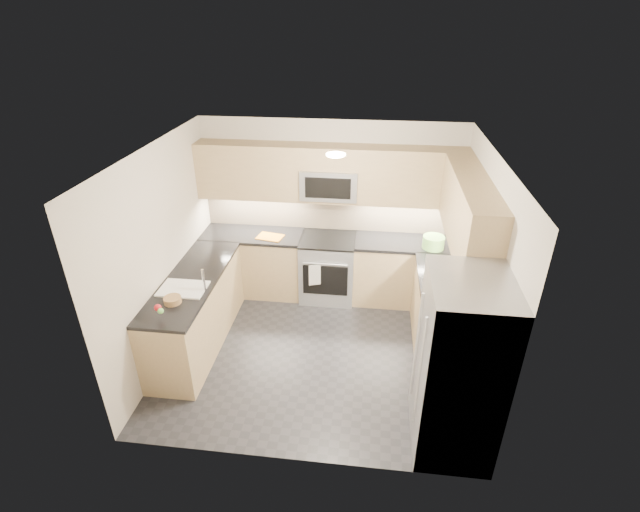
{
  "coord_description": "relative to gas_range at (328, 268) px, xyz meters",
  "views": [
    {
      "loc": [
        0.59,
        -4.5,
        3.77
      ],
      "look_at": [
        0.0,
        0.35,
        1.15
      ],
      "focal_mm": 26.0,
      "sensor_mm": 36.0,
      "label": 1
    }
  ],
  "objects": [
    {
      "name": "upper_cab_back",
      "position": [
        0.0,
        0.15,
        1.37
      ],
      "size": [
        3.6,
        0.35,
        0.75
      ],
      "primitive_type": "cube",
      "color": "tan",
      "rests_on": "wall_back"
    },
    {
      "name": "range_cooktop",
      "position": [
        0.0,
        0.0,
        0.46
      ],
      "size": [
        0.76,
        0.65,
        0.03
      ],
      "primitive_type": "cube",
      "color": "black",
      "rests_on": "gas_range"
    },
    {
      "name": "ceiling",
      "position": [
        0.0,
        -1.28,
        2.04
      ],
      "size": [
        3.6,
        3.2,
        0.02
      ],
      "primitive_type": "cube",
      "color": "beige",
      "rests_on": "wall_back"
    },
    {
      "name": "dish_towel_check",
      "position": [
        -0.14,
        -0.37,
        0.1
      ],
      "size": [
        0.16,
        0.07,
        0.31
      ],
      "primitive_type": "cube",
      "rotation": [
        0.0,
        0.0,
        0.34
      ],
      "color": "silver",
      "rests_on": "oven_handle"
    },
    {
      "name": "fridge_handle_left",
      "position": [
        1.08,
        -2.61,
        0.49
      ],
      "size": [
        0.02,
        0.02,
        1.2
      ],
      "primitive_type": "cylinder",
      "color": "#B2B5BA",
      "rests_on": "refrigerator"
    },
    {
      "name": "wall_back",
      "position": [
        0.0,
        0.32,
        0.79
      ],
      "size": [
        3.6,
        0.02,
        2.5
      ],
      "primitive_type": "cube",
      "color": "beige",
      "rests_on": "floor"
    },
    {
      "name": "gas_range",
      "position": [
        0.0,
        0.0,
        0.0
      ],
      "size": [
        0.76,
        0.65,
        0.91
      ],
      "primitive_type": "cube",
      "color": "#ABAEB3",
      "rests_on": "floor"
    },
    {
      "name": "utensil_bowl",
      "position": [
        1.42,
        -0.12,
        0.57
      ],
      "size": [
        0.32,
        0.32,
        0.17
      ],
      "primitive_type": "cylinder",
      "rotation": [
        0.0,
        0.0,
        -0.13
      ],
      "color": "#69AA49",
      "rests_on": "countertop_back_right"
    },
    {
      "name": "cutting_board",
      "position": [
        -0.81,
        -0.07,
        0.49
      ],
      "size": [
        0.39,
        0.31,
        0.01
      ],
      "primitive_type": "cube",
      "rotation": [
        0.0,
        0.0,
        -0.2
      ],
      "color": "orange",
      "rests_on": "countertop_back_left"
    },
    {
      "name": "floor",
      "position": [
        0.0,
        -1.28,
        -0.46
      ],
      "size": [
        3.6,
        3.2,
        0.0
      ],
      "primitive_type": "cube",
      "color": "#242529",
      "rests_on": "ground"
    },
    {
      "name": "wall_front",
      "position": [
        0.0,
        -2.88,
        0.79
      ],
      "size": [
        3.6,
        0.02,
        2.5
      ],
      "primitive_type": "cube",
      "color": "beige",
      "rests_on": "floor"
    },
    {
      "name": "refrigerator",
      "position": [
        1.45,
        -2.43,
        0.45
      ],
      "size": [
        0.7,
        0.9,
        1.8
      ],
      "primitive_type": "cube",
      "color": "#95969C",
      "rests_on": "floor"
    },
    {
      "name": "sink_basin",
      "position": [
        -1.5,
        -1.53,
        0.42
      ],
      "size": [
        0.52,
        0.38,
        0.16
      ],
      "primitive_type": "cube",
      "color": "white",
      "rests_on": "base_cab_peninsula"
    },
    {
      "name": "base_cab_peninsula",
      "position": [
        -1.5,
        -1.28,
        -0.01
      ],
      "size": [
        0.6,
        2.0,
        0.9
      ],
      "primitive_type": "cube",
      "color": "tan",
      "rests_on": "floor"
    },
    {
      "name": "countertop_back_right",
      "position": [
        1.09,
        0.02,
        0.47
      ],
      "size": [
        1.42,
        0.63,
        0.04
      ],
      "primitive_type": "cube",
      "color": "black",
      "rests_on": "base_cab_back_right"
    },
    {
      "name": "base_cab_right",
      "position": [
        1.5,
        -1.12,
        -0.01
      ],
      "size": [
        0.6,
        1.7,
        0.9
      ],
      "primitive_type": "cube",
      "color": "tan",
      "rests_on": "floor"
    },
    {
      "name": "countertop_peninsula",
      "position": [
        -1.5,
        -1.28,
        0.47
      ],
      "size": [
        0.63,
        2.0,
        0.04
      ],
      "primitive_type": "cube",
      "color": "black",
      "rests_on": "base_cab_peninsula"
    },
    {
      "name": "wall_right",
      "position": [
        1.8,
        -1.28,
        0.79
      ],
      "size": [
        0.02,
        3.2,
        2.5
      ],
      "primitive_type": "cube",
      "color": "beige",
      "rests_on": "floor"
    },
    {
      "name": "countertop_back_left",
      "position": [
        -1.09,
        0.02,
        0.47
      ],
      "size": [
        1.42,
        0.63,
        0.04
      ],
      "primitive_type": "cube",
      "color": "black",
      "rests_on": "base_cab_back_left"
    },
    {
      "name": "faucet",
      "position": [
        -1.24,
        -1.53,
        0.62
      ],
      "size": [
        0.03,
        0.03,
        0.28
      ],
      "primitive_type": "cylinder",
      "color": "silver",
      "rests_on": "countertop_peninsula"
    },
    {
      "name": "base_cab_back_right",
      "position": [
        1.09,
        0.02,
        -0.01
      ],
      "size": [
        1.42,
        0.6,
        0.9
      ],
      "primitive_type": "cube",
      "color": "tan",
      "rests_on": "floor"
    },
    {
      "name": "fruit_pear",
      "position": [
        -1.49,
        -2.12,
        0.6
      ],
      "size": [
        0.06,
        0.06,
        0.06
      ],
      "primitive_type": "sphere",
      "color": "#6DC353",
      "rests_on": "fruit_basket"
    },
    {
      "name": "countertop_right",
      "position": [
        1.5,
        -1.12,
        0.47
      ],
      "size": [
        0.63,
        1.7,
        0.04
      ],
      "primitive_type": "cube",
      "color": "black",
      "rests_on": "base_cab_right"
    },
    {
      "name": "base_cab_back_left",
      "position": [
        -1.09,
        0.02,
        -0.01
      ],
      "size": [
        1.42,
        0.6,
        0.9
      ],
      "primitive_type": "cube",
      "color": "tan",
      "rests_on": "floor"
    },
    {
      "name": "oven_door_glass",
      "position": [
        0.0,
        -0.33,
        -0.01
      ],
      "size": [
        0.62,
        0.02,
        0.45
      ],
      "primitive_type": "cube",
      "color": "black",
      "rests_on": "gas_range"
    },
    {
      "name": "fruit_basket",
      "position": [
        -1.51,
        -1.8,
        0.52
      ],
      "size": [
        0.23,
        0.23,
        0.07
      ],
      "primitive_type": "cylinder",
      "rotation": [
        0.0,
        0.0,
        -0.28
      ],
      "color": "#9F774A",
      "rests_on": "countertop_peninsula"
    },
    {
      "name": "fridge_handle_right",
      "position": [
        1.08,
        -2.25,
        0.49
      ],
      "size": [
        0.02,
        0.02,
        1.2
      ],
      "primitive_type": "cylinder",
      "color": "#B2B5BA",
      "rests_on": "refrigerator"
    },
    {
      "name": "microwave_door",
      "position": [
        0.0,
        -0.08,
        1.24
      ],
      "size": [
        0.6,
        0.01,
        0.28
      ],
      "primitive_type": "cube",
      "color": "black",
      "rests_on": "microwave"
    },
    {
      "name": "backsplash_right",
      "position": [
        1.8,
        -0.82,
        0.74
      ],
      "size": [
        0.01,
        2.3,
        0.51
      ],
      "primitive_type": "cube",
      "color": "tan",
      "rests_on": "wall_right"
    },
    {
      "name": "wall_left",
      "position": [
        -1.8,
        -1.28,
        0.79
      ],
      "size": [
        0.02,
        3.2,
        2.5
      ],
      "primitive_type": "cube",
      "color": "beige",
      "rests_on": "floor"
    },
    {
      "name": "backsplash_back",
      "position": [
        0.0,
        0.32,
        0.74
      ],
      "size": [
        3.6,
        0.01,
        0.51
      ],
      "primitive_type": "cube",
      "color": "tan",
      "rests_on": "wall_back"
    },
    {
      "name": "fruit_apple",
      "position": [
        -1.54,
        -2.06,
        0.6
      ],
      "size": [
        0.07,
        0.07,
        0.07
      ],
      "primitive_type": "sphere",
      "color": "red",
      "rests_on": "fruit_basket"
    },
    {
      "name": "oven_handle",
      "position": [
        0.0,
        -0.35,
        0.26
      ],
      "size": [
        0.6,
        0.02,
        0.02
      ],
      "primitive_type": "cylinder",
      "rotation": [
        0.0,
        1.57,
        0.0
      ],
      "color": "#B2B5BA",
      "rests_on": "gas_range"
    },
    {
      "name": "microwave",
      "position": [
        0.0,
        0.12,
        1.24
      ],
      "size": [
        0.76,
        0.4,
        0.4
      ],
      "primitive_type": "cube",
      "color": "gray",
      "rests_on": "upper_cab_back"
    },
    {
      "name": "upper_cab_right",
      "position": [
        1.62,
        -1.0,
        1.37
      ],
      "size": [
        0.35,
        1.95,
        0.75
      ],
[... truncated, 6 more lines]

